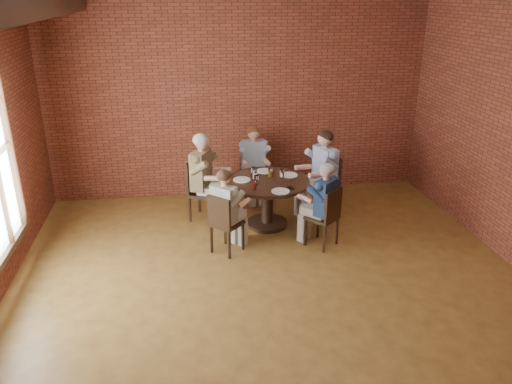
{
  "coord_description": "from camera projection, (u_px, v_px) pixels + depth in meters",
  "views": [
    {
      "loc": [
        -1.04,
        -4.95,
        3.42
      ],
      "look_at": [
        -0.1,
        1.0,
        0.98
      ],
      "focal_mm": 35.0,
      "sensor_mm": 36.0,
      "label": 1
    }
  ],
  "objects": [
    {
      "name": "glass_e",
      "position": [
        256.0,
        180.0,
        7.36
      ],
      "size": [
        0.07,
        0.07,
        0.14
      ],
      "primitive_type": "cylinder",
      "color": "white",
      "rests_on": "dining_table"
    },
    {
      "name": "diner_c",
      "position": [
        205.0,
        177.0,
        7.82
      ],
      "size": [
        0.87,
        0.8,
        1.4
      ],
      "primitive_type": null,
      "rotation": [
        0.0,
        0.0,
        1.15
      ],
      "color": "brown",
      "rests_on": "floor"
    },
    {
      "name": "diner_a",
      "position": [
        321.0,
        174.0,
        7.97
      ],
      "size": [
        0.84,
        0.75,
        1.4
      ],
      "primitive_type": null,
      "rotation": [
        0.0,
        0.0,
        -1.26
      ],
      "color": "#4763B8",
      "rests_on": "floor"
    },
    {
      "name": "wall_back",
      "position": [
        239.0,
        99.0,
        8.53
      ],
      "size": [
        7.0,
        0.0,
        7.0
      ],
      "primitive_type": "plane",
      "rotation": [
        1.57,
        0.0,
        0.0
      ],
      "color": "brown",
      "rests_on": "ground"
    },
    {
      "name": "glass_d",
      "position": [
        255.0,
        174.0,
        7.58
      ],
      "size": [
        0.07,
        0.07,
        0.14
      ],
      "primitive_type": "cylinder",
      "color": "white",
      "rests_on": "dining_table"
    },
    {
      "name": "diner_b",
      "position": [
        254.0,
        164.0,
        8.56
      ],
      "size": [
        0.53,
        0.64,
        1.29
      ],
      "primitive_type": null,
      "rotation": [
        0.0,
        0.0,
        0.04
      ],
      "color": "#92A5BA",
      "rests_on": "floor"
    },
    {
      "name": "chair_e",
      "position": [
        326.0,
        215.0,
        7.0
      ],
      "size": [
        0.54,
        0.54,
        0.89
      ],
      "rotation": [
        0.0,
        0.0,
        3.85
      ],
      "color": "black",
      "rests_on": "floor"
    },
    {
      "name": "plate_c",
      "position": [
        242.0,
        180.0,
        7.55
      ],
      "size": [
        0.26,
        0.26,
        0.01
      ],
      "primitive_type": "cylinder",
      "color": "white",
      "rests_on": "dining_table"
    },
    {
      "name": "plate_b",
      "position": [
        264.0,
        171.0,
        7.91
      ],
      "size": [
        0.26,
        0.26,
        0.01
      ],
      "primitive_type": "cylinder",
      "color": "white",
      "rests_on": "dining_table"
    },
    {
      "name": "glass_b",
      "position": [
        270.0,
        173.0,
        7.65
      ],
      "size": [
        0.07,
        0.07,
        0.14
      ],
      "primitive_type": "cylinder",
      "color": "white",
      "rests_on": "dining_table"
    },
    {
      "name": "plate_d",
      "position": [
        280.0,
        191.0,
        7.12
      ],
      "size": [
        0.26,
        0.26,
        0.01
      ],
      "primitive_type": "cylinder",
      "color": "white",
      "rests_on": "dining_table"
    },
    {
      "name": "glass_a",
      "position": [
        282.0,
        174.0,
        7.61
      ],
      "size": [
        0.07,
        0.07,
        0.14
      ],
      "primitive_type": "cylinder",
      "color": "white",
      "rests_on": "dining_table"
    },
    {
      "name": "chair_c",
      "position": [
        200.0,
        187.0,
        7.9
      ],
      "size": [
        0.6,
        0.6,
        0.97
      ],
      "rotation": [
        0.0,
        0.0,
        1.15
      ],
      "color": "black",
      "rests_on": "floor"
    },
    {
      "name": "chair_b",
      "position": [
        253.0,
        171.0,
        8.69
      ],
      "size": [
        0.42,
        0.42,
        0.92
      ],
      "rotation": [
        0.0,
        0.0,
        0.04
      ],
      "color": "black",
      "rests_on": "floor"
    },
    {
      "name": "diner_e",
      "position": [
        323.0,
        205.0,
        7.0
      ],
      "size": [
        0.74,
        0.75,
        1.25
      ],
      "primitive_type": null,
      "rotation": [
        0.0,
        0.0,
        3.85
      ],
      "color": "navy",
      "rests_on": "floor"
    },
    {
      "name": "chair_d",
      "position": [
        224.0,
        222.0,
        6.82
      ],
      "size": [
        0.53,
        0.53,
        0.88
      ],
      "rotation": [
        0.0,
        0.0,
        2.38
      ],
      "color": "black",
      "rests_on": "floor"
    },
    {
      "name": "chair_a",
      "position": [
        326.0,
        183.0,
        8.08
      ],
      "size": [
        0.58,
        0.58,
        0.97
      ],
      "rotation": [
        0.0,
        0.0,
        -1.26
      ],
      "color": "black",
      "rests_on": "floor"
    },
    {
      "name": "diner_d",
      "position": [
        227.0,
        211.0,
        6.82
      ],
      "size": [
        0.72,
        0.73,
        1.22
      ],
      "primitive_type": null,
      "rotation": [
        0.0,
        0.0,
        2.38
      ],
      "color": "tan",
      "rests_on": "floor"
    },
    {
      "name": "ceiling_beam",
      "position": [
        10.0,
        9.0,
        4.38
      ],
      "size": [
        0.22,
        6.9,
        0.26
      ],
      "primitive_type": "cube",
      "color": "black",
      "rests_on": "ceiling"
    },
    {
      "name": "floor",
      "position": [
        277.0,
        298.0,
        5.96
      ],
      "size": [
        7.0,
        7.0,
        0.0
      ],
      "primitive_type": "plane",
      "color": "olive",
      "rests_on": "ground"
    },
    {
      "name": "glass_f",
      "position": [
        254.0,
        185.0,
        7.18
      ],
      "size": [
        0.07,
        0.07,
        0.14
      ],
      "primitive_type": "cylinder",
      "color": "white",
      "rests_on": "dining_table"
    },
    {
      "name": "dining_table",
      "position": [
        267.0,
        194.0,
        7.63
      ],
      "size": [
        1.28,
        1.28,
        0.75
      ],
      "color": "black",
      "rests_on": "floor"
    },
    {
      "name": "plate_a",
      "position": [
        289.0,
        175.0,
        7.75
      ],
      "size": [
        0.26,
        0.26,
        0.01
      ],
      "primitive_type": "cylinder",
      "color": "white",
      "rests_on": "dining_table"
    },
    {
      "name": "smartphone",
      "position": [
        291.0,
        188.0,
        7.24
      ],
      "size": [
        0.1,
        0.14,
        0.01
      ],
      "primitive_type": "cube",
      "rotation": [
        0.0,
        0.0,
        0.33
      ],
      "color": "black",
      "rests_on": "dining_table"
    },
    {
      "name": "glass_c",
      "position": [
        253.0,
        171.0,
        7.71
      ],
      "size": [
        0.07,
        0.07,
        0.14
      ],
      "primitive_type": "cylinder",
      "color": "white",
      "rests_on": "dining_table"
    }
  ]
}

